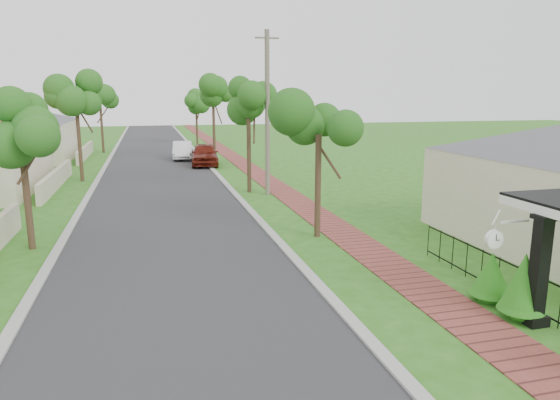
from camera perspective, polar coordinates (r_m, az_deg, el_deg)
name	(u,v)px	position (r m, az deg, el deg)	size (l,w,h in m)	color
ground	(326,328)	(11.37, 5.29, -14.35)	(160.00, 160.00, 0.00)	#296017
road	(160,183)	(29.98, -13.51, 1.87)	(7.00, 120.00, 0.02)	#28282B
kerb_right	(223,181)	(30.28, -6.59, 2.21)	(0.30, 120.00, 0.10)	#9E9E99
kerb_left	(94,186)	(30.14, -20.46, 1.50)	(0.30, 120.00, 0.10)	#9E9E99
sidewalk	(264,179)	(30.75, -1.79, 2.43)	(1.50, 120.00, 0.03)	brown
porch_post	(538,277)	(12.43, 27.42, -7.77)	(0.48, 0.48, 2.52)	black
picket_fence	(517,284)	(13.54, 25.46, -8.67)	(0.03, 8.02, 1.00)	black
street_trees	(156,103)	(36.41, -13.96, 10.73)	(10.70, 37.65, 5.89)	#382619
hedge_row	(554,300)	(12.06, 28.82, -10.03)	(0.92, 4.93, 2.21)	#257116
parked_car_red	(205,154)	(37.10, -8.60, 5.17)	(1.90, 4.72, 1.61)	#60180E
parked_car_white	(183,151)	(41.08, -11.08, 5.57)	(1.48, 4.24, 1.40)	white
near_tree	(319,133)	(17.58, 4.45, 7.61)	(1.83, 1.83, 4.70)	#382619
utility_pole	(267,113)	(25.41, -1.45, 9.87)	(1.20, 0.24, 8.18)	#6C6354
station_clock	(496,238)	(11.93, 23.43, -4.01)	(1.07, 0.13, 0.62)	white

